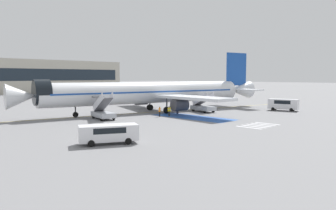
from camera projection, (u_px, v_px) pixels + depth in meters
ground_plane at (140, 113)px, 56.65m from camera, size 600.00×600.00×0.00m
apron_leadline_yellow at (150, 112)px, 57.90m from camera, size 79.41×19.14×0.01m
apron_stand_patch_blue at (192, 117)px, 51.00m from camera, size 4.79×13.96×0.01m
apron_walkway_bar_0 at (249, 127)px, 40.73m from camera, size 0.44×3.60×0.01m
apron_walkway_bar_1 at (254, 126)px, 41.59m from camera, size 0.44×3.60×0.01m
apron_walkway_bar_2 at (258, 125)px, 42.44m from camera, size 0.44×3.60×0.01m
apron_walkway_bar_3 at (263, 124)px, 43.30m from camera, size 0.44×3.60×0.01m
apron_walkway_bar_4 at (267, 124)px, 44.15m from camera, size 0.44×3.60×0.01m
airliner at (153, 92)px, 57.92m from camera, size 46.93×31.20×11.20m
boarding_stairs_forward at (103, 112)px, 48.58m from camera, size 3.25×5.53×4.12m
boarding_stairs_aft at (203, 107)px, 58.58m from camera, size 3.25×5.53×3.68m
fuel_tanker at (99, 96)px, 78.17m from camera, size 3.95×10.39×3.47m
service_van_0 at (108, 132)px, 30.82m from camera, size 5.76×4.26×1.81m
service_van_1 at (283, 104)px, 60.57m from camera, size 2.99×5.55×2.15m
ground_crew_0 at (169, 110)px, 52.26m from camera, size 0.48×0.36×1.61m
ground_crew_1 at (160, 111)px, 51.59m from camera, size 0.49×0.41×1.60m
ground_crew_2 at (177, 108)px, 55.21m from camera, size 0.44×0.48×1.66m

